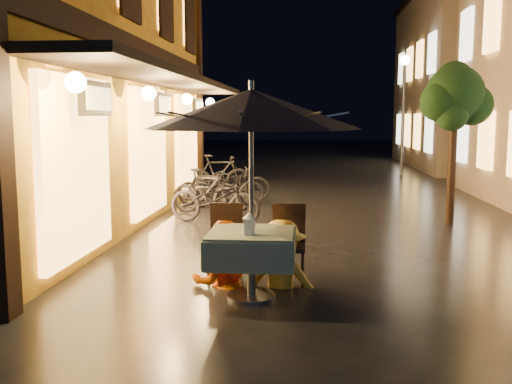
# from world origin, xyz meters

# --- Properties ---
(ground) EXTENTS (90.00, 90.00, 0.00)m
(ground) POSITION_xyz_m (0.00, 0.00, 0.00)
(ground) COLOR black
(ground) RESTS_ON ground
(west_building) EXTENTS (5.90, 11.40, 7.40)m
(west_building) POSITION_xyz_m (-5.72, 4.00, 3.71)
(west_building) COLOR orange
(west_building) RESTS_ON ground
(east_building_far) EXTENTS (7.30, 10.30, 7.30)m
(east_building_far) POSITION_xyz_m (7.49, 18.00, 3.66)
(east_building_far) COLOR #C3A997
(east_building_far) RESTS_ON ground
(street_tree) EXTENTS (1.43, 1.20, 3.15)m
(street_tree) POSITION_xyz_m (2.41, 4.51, 2.42)
(street_tree) COLOR black
(street_tree) RESTS_ON ground
(streetlamp_far) EXTENTS (0.36, 0.36, 4.23)m
(streetlamp_far) POSITION_xyz_m (3.00, 14.00, 2.92)
(streetlamp_far) COLOR #59595E
(streetlamp_far) RESTS_ON ground
(cafe_table) EXTENTS (0.99, 0.99, 0.78)m
(cafe_table) POSITION_xyz_m (-1.02, -0.48, 0.59)
(cafe_table) COLOR #59595E
(cafe_table) RESTS_ON ground
(patio_umbrella) EXTENTS (2.44, 2.44, 2.46)m
(patio_umbrella) POSITION_xyz_m (-1.02, -0.48, 2.15)
(patio_umbrella) COLOR #59595E
(patio_umbrella) RESTS_ON ground
(cafe_chair_left) EXTENTS (0.42, 0.42, 0.97)m
(cafe_chair_left) POSITION_xyz_m (-1.42, 0.26, 0.54)
(cafe_chair_left) COLOR black
(cafe_chair_left) RESTS_ON ground
(cafe_chair_right) EXTENTS (0.42, 0.42, 0.97)m
(cafe_chair_right) POSITION_xyz_m (-0.62, 0.26, 0.54)
(cafe_chair_right) COLOR black
(cafe_chair_right) RESTS_ON ground
(table_lantern) EXTENTS (0.16, 0.16, 0.25)m
(table_lantern) POSITION_xyz_m (-1.02, -0.67, 0.92)
(table_lantern) COLOR white
(table_lantern) RESTS_ON cafe_table
(person_orange) EXTENTS (0.89, 0.77, 1.56)m
(person_orange) POSITION_xyz_m (-1.44, 0.05, 0.78)
(person_orange) COLOR #DD5800
(person_orange) RESTS_ON ground
(person_yellow) EXTENTS (1.09, 0.71, 1.59)m
(person_yellow) POSITION_xyz_m (-0.69, 0.06, 0.79)
(person_yellow) COLOR yellow
(person_yellow) RESTS_ON ground
(bicycle_0) EXTENTS (1.98, 1.09, 0.99)m
(bicycle_0) POSITION_xyz_m (-2.18, 4.09, 0.49)
(bicycle_0) COLOR black
(bicycle_0) RESTS_ON ground
(bicycle_1) EXTENTS (1.68, 1.00, 0.98)m
(bicycle_1) POSITION_xyz_m (-2.54, 5.08, 0.49)
(bicycle_1) COLOR black
(bicycle_1) RESTS_ON ground
(bicycle_2) EXTENTS (1.84, 0.98, 0.92)m
(bicycle_2) POSITION_xyz_m (-2.24, 6.16, 0.46)
(bicycle_2) COLOR black
(bicycle_2) RESTS_ON ground
(bicycle_3) EXTENTS (1.54, 0.70, 0.89)m
(bicycle_3) POSITION_xyz_m (-2.67, 6.09, 0.45)
(bicycle_3) COLOR black
(bicycle_3) RESTS_ON ground
(bicycle_4) EXTENTS (1.85, 0.76, 0.95)m
(bicycle_4) POSITION_xyz_m (-2.19, 7.03, 0.48)
(bicycle_4) COLOR black
(bicycle_4) RESTS_ON ground
(bicycle_5) EXTENTS (1.83, 0.87, 1.06)m
(bicycle_5) POSITION_xyz_m (-2.77, 8.39, 0.53)
(bicycle_5) COLOR black
(bicycle_5) RESTS_ON ground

